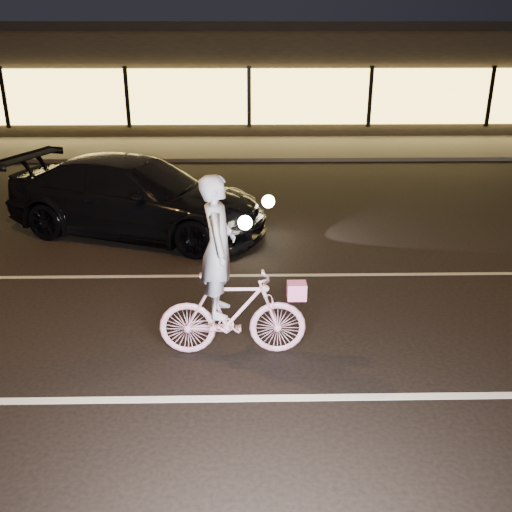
{
  "coord_description": "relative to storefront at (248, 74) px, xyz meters",
  "views": [
    {
      "loc": [
        -0.17,
        -6.94,
        3.92
      ],
      "look_at": [
        -0.02,
        0.6,
        0.92
      ],
      "focal_mm": 40.0,
      "sensor_mm": 36.0,
      "label": 1
    }
  ],
  "objects": [
    {
      "name": "sidewalk",
      "position": [
        0.0,
        -5.97,
        -2.09
      ],
      "size": [
        30.0,
        4.0,
        0.12
      ],
      "primitive_type": "cube",
      "color": "#383533",
      "rests_on": "ground"
    },
    {
      "name": "sedan",
      "position": [
        -2.37,
        -14.7,
        -1.37
      ],
      "size": [
        5.77,
        3.82,
        1.55
      ],
      "rotation": [
        0.0,
        0.0,
        1.23
      ],
      "color": "black",
      "rests_on": "ground"
    },
    {
      "name": "lane_stripe_far",
      "position": [
        0.0,
        -16.97,
        -2.14
      ],
      "size": [
        60.0,
        0.1,
        0.01
      ],
      "primitive_type": "cube",
      "color": "gray",
      "rests_on": "ground"
    },
    {
      "name": "ground",
      "position": [
        0.0,
        -18.97,
        -2.15
      ],
      "size": [
        90.0,
        90.0,
        0.0
      ],
      "primitive_type": "plane",
      "color": "black",
      "rests_on": "ground"
    },
    {
      "name": "lane_stripe_near",
      "position": [
        0.0,
        -20.47,
        -2.14
      ],
      "size": [
        60.0,
        0.12,
        0.01
      ],
      "primitive_type": "cube",
      "color": "silver",
      "rests_on": "ground"
    },
    {
      "name": "storefront",
      "position": [
        0.0,
        0.0,
        0.0
      ],
      "size": [
        25.4,
        8.42,
        4.2
      ],
      "color": "black",
      "rests_on": "ground"
    },
    {
      "name": "cyclist",
      "position": [
        -0.38,
        -19.46,
        -1.3
      ],
      "size": [
        1.88,
        0.65,
        2.37
      ],
      "rotation": [
        0.0,
        0.0,
        1.57
      ],
      "color": "#E04AA0",
      "rests_on": "ground"
    }
  ]
}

